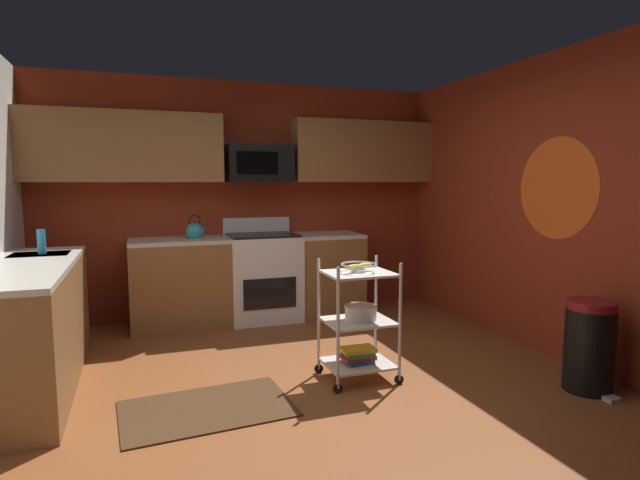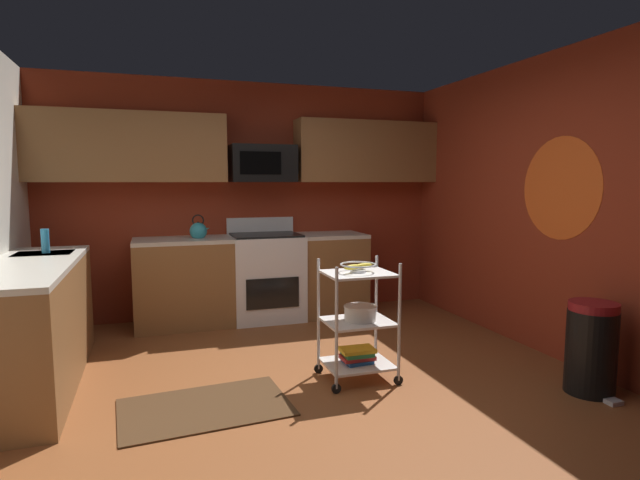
# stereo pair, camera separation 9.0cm
# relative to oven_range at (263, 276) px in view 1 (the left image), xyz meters

# --- Properties ---
(floor) EXTENTS (4.40, 4.80, 0.04)m
(floor) POSITION_rel_oven_range_xyz_m (-0.13, -2.10, -0.50)
(floor) COLOR brown
(floor) RESTS_ON ground
(wall_back) EXTENTS (4.52, 0.06, 2.60)m
(wall_back) POSITION_rel_oven_range_xyz_m (-0.13, 0.33, 0.82)
(wall_back) COLOR maroon
(wall_back) RESTS_ON ground
(wall_right) EXTENTS (0.06, 4.80, 2.60)m
(wall_right) POSITION_rel_oven_range_xyz_m (2.10, -2.10, 0.82)
(wall_right) COLOR maroon
(wall_right) RESTS_ON ground
(wall_flower_decal) EXTENTS (0.00, 0.86, 0.86)m
(wall_flower_decal) POSITION_rel_oven_range_xyz_m (2.07, -2.01, 0.97)
(wall_flower_decal) COLOR #E5591E
(counter_run) EXTENTS (3.44, 2.60, 0.92)m
(counter_run) POSITION_rel_oven_range_xyz_m (-0.98, -0.58, -0.01)
(counter_run) COLOR brown
(counter_run) RESTS_ON ground
(oven_range) EXTENTS (0.76, 0.65, 1.10)m
(oven_range) POSITION_rel_oven_range_xyz_m (0.00, 0.00, 0.00)
(oven_range) COLOR white
(oven_range) RESTS_ON ground
(upper_cabinets) EXTENTS (4.40, 0.33, 0.70)m
(upper_cabinets) POSITION_rel_oven_range_xyz_m (-0.16, 0.13, 1.37)
(upper_cabinets) COLOR brown
(microwave) EXTENTS (0.70, 0.39, 0.40)m
(microwave) POSITION_rel_oven_range_xyz_m (-0.00, 0.10, 1.22)
(microwave) COLOR black
(rolling_cart) EXTENTS (0.56, 0.43, 0.91)m
(rolling_cart) POSITION_rel_oven_range_xyz_m (0.29, -1.94, -0.03)
(rolling_cart) COLOR silver
(rolling_cart) RESTS_ON ground
(fruit_bowl) EXTENTS (0.27, 0.27, 0.07)m
(fruit_bowl) POSITION_rel_oven_range_xyz_m (0.29, -1.94, 0.40)
(fruit_bowl) COLOR silver
(fruit_bowl) RESTS_ON rolling_cart
(mixing_bowl_large) EXTENTS (0.25, 0.25, 0.11)m
(mixing_bowl_large) POSITION_rel_oven_range_xyz_m (0.31, -1.94, 0.04)
(mixing_bowl_large) COLOR silver
(mixing_bowl_large) RESTS_ON rolling_cart
(book_stack) EXTENTS (0.26, 0.19, 0.11)m
(book_stack) POSITION_rel_oven_range_xyz_m (0.29, -1.94, -0.29)
(book_stack) COLOR #1E4C8C
(book_stack) RESTS_ON rolling_cart
(kettle) EXTENTS (0.21, 0.18, 0.26)m
(kettle) POSITION_rel_oven_range_xyz_m (-0.71, -0.00, 0.52)
(kettle) COLOR teal
(kettle) RESTS_ON counter_run
(dish_soap_bottle) EXTENTS (0.06, 0.06, 0.20)m
(dish_soap_bottle) POSITION_rel_oven_range_xyz_m (-2.01, -0.76, 0.54)
(dish_soap_bottle) COLOR #2D8CBF
(dish_soap_bottle) RESTS_ON counter_run
(trash_can) EXTENTS (0.34, 0.42, 0.66)m
(trash_can) POSITION_rel_oven_range_xyz_m (1.77, -2.69, -0.15)
(trash_can) COLOR black
(trash_can) RESTS_ON ground
(floor_rug) EXTENTS (1.15, 0.78, 0.01)m
(floor_rug) POSITION_rel_oven_range_xyz_m (-0.87, -2.10, -0.47)
(floor_rug) COLOR #472D19
(floor_rug) RESTS_ON ground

